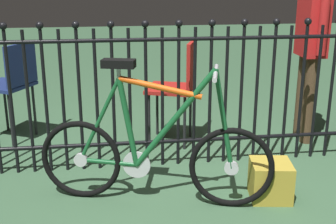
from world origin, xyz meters
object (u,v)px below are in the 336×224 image
chair_navy (12,80)px  display_crate (270,180)px  person_visitor (311,41)px  bicycle (154,153)px  chair_red (179,81)px

chair_navy → display_crate: chair_navy is taller
chair_navy → person_visitor: bearing=-7.6°
bicycle → chair_navy: bearing=129.9°
display_crate → bicycle: bearing=176.1°
chair_navy → person_visitor: (2.53, -0.34, 0.34)m
bicycle → chair_red: bearing=72.5°
person_visitor → chair_navy: bearing=172.4°
bicycle → chair_navy: size_ratio=1.69×
bicycle → person_visitor: size_ratio=0.97×
chair_navy → chair_red: bearing=-10.7°
bicycle → chair_red: bicycle is taller
person_visitor → chair_red: bearing=176.5°
chair_red → chair_navy: bearing=169.3°
chair_navy → display_crate: 2.33m
display_crate → chair_navy: bearing=143.7°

